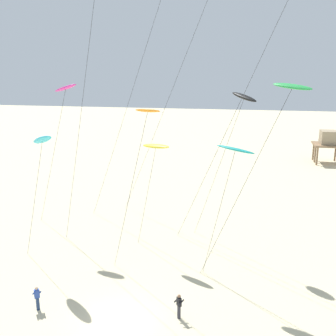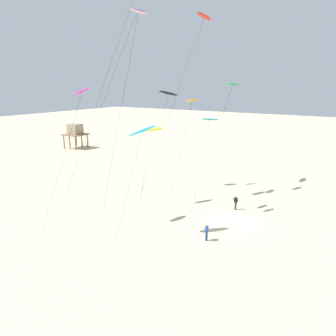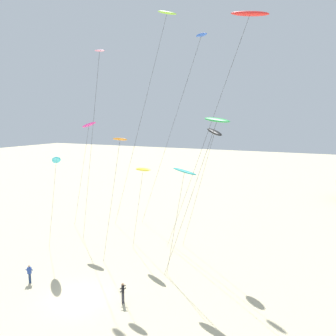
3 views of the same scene
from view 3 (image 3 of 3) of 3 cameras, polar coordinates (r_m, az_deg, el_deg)
name	(u,v)px [view 3 (image 3 of 3)]	position (r m, az deg, el deg)	size (l,w,h in m)	color
ground_plane	(79,298)	(29.65, -15.04, -20.70)	(260.00, 260.00, 0.00)	beige
kite_orange	(120,142)	(29.81, -8.29, 4.49)	(4.23, 1.88, 12.70)	orange
kite_pink	(99,57)	(35.89, -11.75, 18.07)	(5.72, 2.59, 21.28)	pink
kite_black	(214,133)	(33.40, 7.93, 6.02)	(5.32, 2.85, 13.48)	black
kite_green	(216,122)	(24.99, 8.27, 7.80)	(6.70, 2.99, 14.54)	green
kite_yellow	(143,170)	(34.55, -4.32, -0.32)	(3.29, 1.93, 9.39)	yellow
kite_teal	(184,172)	(27.83, 2.80, -0.72)	(3.51, 1.75, 10.23)	teal
kite_lime	(166,16)	(37.54, -0.34, 24.54)	(11.36, 4.81, 25.59)	#8CD833
kite_red	(249,16)	(30.54, 13.68, 24.00)	(11.03, 4.34, 23.22)	red
kite_blue	(198,44)	(38.07, 5.24, 20.33)	(10.93, 4.79, 23.30)	blue
kite_magenta	(89,126)	(40.89, -13.43, 7.01)	(5.72, 2.31, 14.10)	#D8339E
kite_cyan	(56,160)	(35.63, -18.61, 1.23)	(4.27, 2.37, 10.83)	#33BFE0
kite_flyer_nearest	(123,293)	(27.87, -7.74, -20.39)	(0.72, 0.73, 1.67)	#33333D
kite_flyer_middle	(30,273)	(32.85, -22.64, -16.33)	(0.73, 0.72, 1.67)	navy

